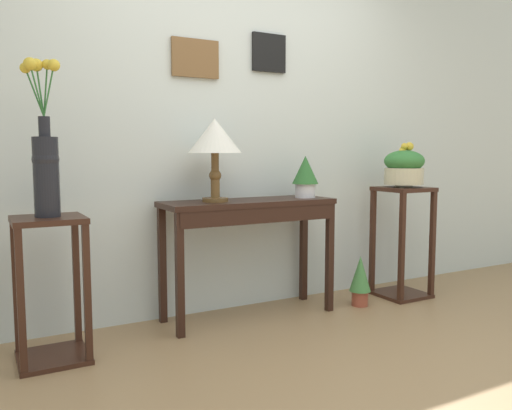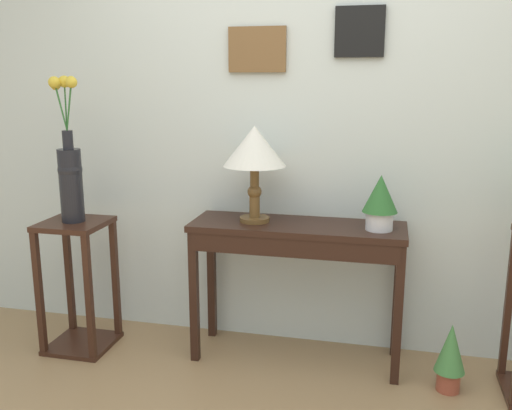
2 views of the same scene
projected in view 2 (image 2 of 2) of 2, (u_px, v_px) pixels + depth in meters
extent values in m
cube|color=silver|center=(307.00, 109.00, 3.20)|extent=(9.00, 0.10, 2.80)
cube|color=brown|center=(257.00, 49.00, 3.13)|extent=(0.33, 0.02, 0.25)
cube|color=#789A67|center=(257.00, 49.00, 3.12)|extent=(0.26, 0.01, 0.20)
cube|color=black|center=(360.00, 32.00, 2.98)|extent=(0.26, 0.02, 0.26)
cube|color=#528E6C|center=(360.00, 32.00, 2.98)|extent=(0.21, 0.01, 0.21)
cube|color=black|center=(298.00, 227.00, 3.07)|extent=(1.17, 0.39, 0.03)
cube|color=black|center=(292.00, 248.00, 2.92)|extent=(1.10, 0.03, 0.10)
cube|color=black|center=(194.00, 297.00, 3.12)|extent=(0.04, 0.04, 0.76)
cube|color=black|center=(398.00, 316.00, 2.88)|extent=(0.04, 0.04, 0.76)
cube|color=black|center=(212.00, 278.00, 3.43)|extent=(0.04, 0.04, 0.76)
cube|color=black|center=(397.00, 293.00, 3.18)|extent=(0.04, 0.04, 0.76)
cylinder|color=brown|center=(255.00, 219.00, 3.11)|extent=(0.17, 0.17, 0.02)
cylinder|color=brown|center=(255.00, 204.00, 3.10)|extent=(0.06, 0.06, 0.14)
sphere|color=brown|center=(255.00, 192.00, 3.08)|extent=(0.08, 0.08, 0.08)
cylinder|color=brown|center=(255.00, 179.00, 3.06)|extent=(0.05, 0.05, 0.14)
cone|color=white|center=(255.00, 146.00, 3.02)|extent=(0.34, 0.34, 0.22)
cylinder|color=silver|center=(379.00, 221.00, 2.93)|extent=(0.14, 0.14, 0.10)
cone|color=#2D662D|center=(381.00, 194.00, 2.90)|extent=(0.18, 0.18, 0.19)
cube|color=#381E14|center=(74.00, 224.00, 3.21)|extent=(0.36, 0.36, 0.03)
cube|color=#381E14|center=(83.00, 344.00, 3.37)|extent=(0.36, 0.36, 0.03)
cube|color=#381E14|center=(39.00, 293.00, 3.17)|extent=(0.04, 0.03, 0.71)
cube|color=#381E14|center=(89.00, 298.00, 3.10)|extent=(0.04, 0.03, 0.71)
cube|color=#381E14|center=(69.00, 274.00, 3.47)|extent=(0.04, 0.04, 0.71)
cube|color=#381E14|center=(116.00, 278.00, 3.40)|extent=(0.04, 0.04, 0.71)
cylinder|color=black|center=(71.00, 186.00, 3.16)|extent=(0.13, 0.13, 0.41)
sphere|color=black|center=(70.00, 170.00, 3.14)|extent=(0.14, 0.14, 0.14)
cylinder|color=black|center=(68.00, 140.00, 3.10)|extent=(0.06, 0.06, 0.10)
cylinder|color=#2D662D|center=(69.00, 106.00, 3.07)|extent=(0.04, 0.04, 0.27)
sphere|color=gold|center=(71.00, 81.00, 3.05)|extent=(0.05, 0.05, 0.05)
cylinder|color=#2D662D|center=(66.00, 106.00, 3.08)|extent=(0.03, 0.05, 0.26)
sphere|color=gold|center=(64.00, 82.00, 3.08)|extent=(0.07, 0.07, 0.07)
cylinder|color=#2D662D|center=(69.00, 107.00, 3.05)|extent=(0.06, 0.02, 0.26)
sphere|color=gold|center=(71.00, 82.00, 3.01)|extent=(0.06, 0.06, 0.06)
cylinder|color=#2D662D|center=(61.00, 108.00, 3.09)|extent=(0.08, 0.05, 0.24)
sphere|color=gold|center=(55.00, 85.00, 3.09)|extent=(0.05, 0.05, 0.05)
cylinder|color=#2D662D|center=(61.00, 107.00, 3.07)|extent=(0.06, 0.01, 0.26)
sphere|color=gold|center=(54.00, 82.00, 3.04)|extent=(0.07, 0.07, 0.07)
cube|color=#381E14|center=(508.00, 303.00, 2.93)|extent=(0.04, 0.04, 0.79)
cylinder|color=#9E4733|center=(448.00, 381.00, 2.88)|extent=(0.12, 0.12, 0.11)
cone|color=#478442|center=(451.00, 348.00, 2.84)|extent=(0.15, 0.15, 0.26)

